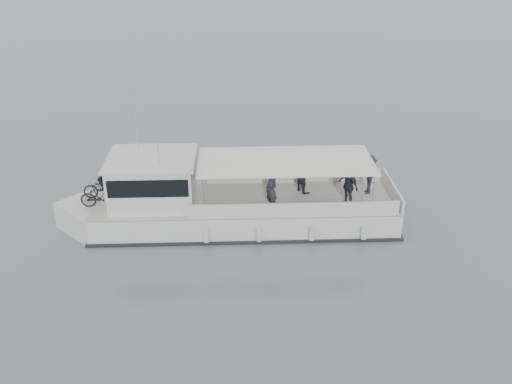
% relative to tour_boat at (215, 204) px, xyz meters
% --- Properties ---
extents(ground, '(1400.00, 1400.00, 0.00)m').
position_rel_tour_boat_xyz_m(ground, '(4.62, -2.82, -0.99)').
color(ground, slate).
rests_on(ground, ground).
extents(tour_boat, '(14.04, 8.01, 6.04)m').
position_rel_tour_boat_xyz_m(tour_boat, '(0.00, 0.00, 0.00)').
color(tour_boat, silver).
rests_on(tour_boat, ground).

